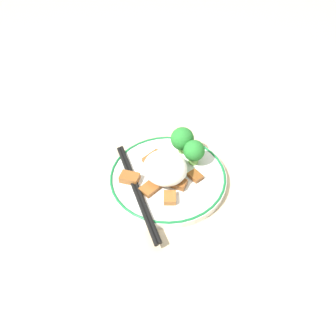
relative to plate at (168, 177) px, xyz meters
name	(u,v)px	position (x,y,z in m)	size (l,w,h in m)	color
ground_plane	(168,180)	(0.00, 0.00, -0.01)	(3.00, 3.00, 0.00)	#C6B28E
plate	(168,177)	(0.00, 0.00, 0.00)	(0.22, 0.22, 0.02)	white
rice_mound	(166,169)	(0.00, -0.01, 0.03)	(0.08, 0.08, 0.05)	white
broccoli_back_left	(192,150)	(0.00, 0.06, 0.03)	(0.04, 0.04, 0.05)	#72AD4C
broccoli_back_center	(182,139)	(-0.04, 0.06, 0.04)	(0.05, 0.05, 0.06)	#72AD4C
meat_near_front	(151,187)	(0.01, -0.04, 0.01)	(0.03, 0.04, 0.01)	brown
meat_near_left	(195,176)	(0.03, 0.04, 0.01)	(0.03, 0.02, 0.01)	brown
meat_near_right	(176,184)	(0.03, 0.00, 0.01)	(0.04, 0.04, 0.01)	brown
meat_near_back	(130,178)	(-0.03, -0.07, 0.01)	(0.04, 0.04, 0.01)	brown
meat_on_rice_edge	(151,158)	(-0.05, 0.00, 0.01)	(0.03, 0.04, 0.01)	brown
meat_mid_left	(170,198)	(0.05, -0.03, 0.01)	(0.03, 0.03, 0.01)	#995B28
chopsticks	(137,190)	(0.00, -0.07, 0.01)	(0.23, 0.07, 0.01)	black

